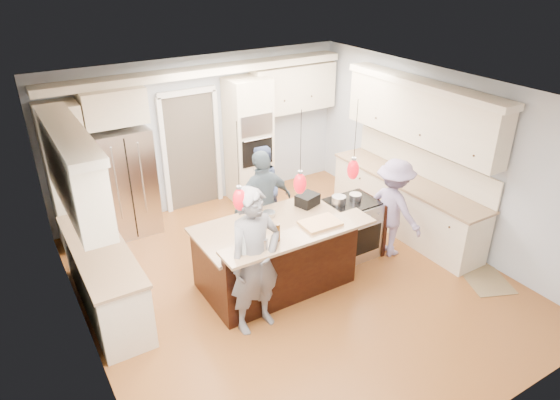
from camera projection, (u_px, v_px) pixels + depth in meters
The scene contains 23 objects.
ground_plane at pixel (293, 280), 7.19m from camera, with size 6.00×6.00×0.00m, color #A3602C.
room_shell at pixel (294, 164), 6.37m from camera, with size 5.54×6.04×2.72m.
refrigerator at pixel (125, 182), 8.08m from camera, with size 0.90×0.70×1.80m, color #B7B7BC.
oven_column at pixel (249, 141), 9.05m from camera, with size 0.72×0.69×2.30m.
back_upper_cabinets at pixel (165, 126), 8.20m from camera, with size 5.30×0.61×2.54m.
right_counter_run at pixel (410, 171), 8.09m from camera, with size 0.64×3.10×2.51m.
left_cabinets at pixel (93, 239), 6.19m from camera, with size 0.64×2.30×2.51m.
kitchen_island at pixel (275, 255), 6.91m from camera, with size 2.10×1.46×1.12m.
island_range at pixel (351, 228), 7.64m from camera, with size 0.82×0.71×0.92m.
pendant_lights at pixel (300, 183), 5.87m from camera, with size 1.75×0.15×1.03m.
person_bar_end at pixel (255, 261), 5.92m from camera, with size 0.70×0.46×1.92m, color slate.
person_far_left at pixel (261, 188), 8.27m from camera, with size 0.71×0.55×1.46m, color navy.
person_far_right at pixel (263, 205), 7.46m from camera, with size 1.00×0.42×1.71m, color slate.
person_range_side at pixel (393, 208), 7.52m from camera, with size 1.01×0.58×1.56m, color #8E7EAA.
floor_rug at pixel (484, 278), 7.23m from camera, with size 0.57×0.83×0.01m, color olive.
water_bottle at pixel (243, 241), 5.69m from camera, with size 0.08×0.08×0.34m, color silver.
beer_bottle_a at pixel (260, 236), 5.91m from camera, with size 0.05×0.05×0.22m, color #4E2C0E.
beer_bottle_b at pixel (260, 242), 5.78m from camera, with size 0.06×0.06×0.24m, color #4E2C0E.
beer_bottle_c at pixel (278, 232), 5.98m from camera, with size 0.06×0.06×0.23m, color #4E2C0E.
drink_can at pixel (265, 244), 5.83m from camera, with size 0.07×0.07×0.13m, color #B7B7BC.
cutting_board at pixel (320, 223), 6.37m from camera, with size 0.50×0.35×0.04m, color tan.
pot_large at pixel (339, 200), 7.31m from camera, with size 0.21×0.21×0.12m, color #B7B7BC.
pot_small at pixel (355, 197), 7.44m from camera, with size 0.19×0.19×0.09m, color #B7B7BC.
Camera 1 is at (-3.24, -4.94, 4.27)m, focal length 32.00 mm.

